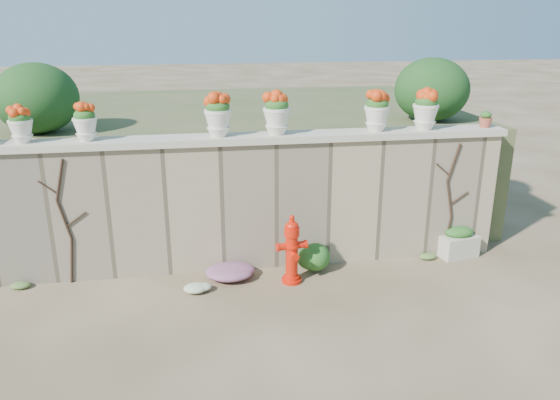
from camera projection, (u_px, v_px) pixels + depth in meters
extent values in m
plane|color=brown|center=(265.00, 323.00, 7.09)|extent=(80.00, 80.00, 0.00)
cube|color=#978465|center=(248.00, 205.00, 8.45)|extent=(8.00, 0.40, 2.00)
cube|color=beige|center=(247.00, 138.00, 8.11)|extent=(8.10, 0.52, 0.10)
cube|color=#384C23|center=(232.00, 155.00, 11.44)|extent=(9.00, 6.00, 2.00)
ellipsoid|color=#143814|center=(36.00, 98.00, 8.59)|extent=(1.30, 1.30, 1.10)
ellipsoid|color=#143814|center=(432.00, 89.00, 9.59)|extent=(1.30, 1.30, 1.10)
cylinder|color=black|center=(72.00, 261.00, 8.05)|extent=(0.12, 0.04, 0.70)
cylinder|color=black|center=(64.00, 220.00, 7.84)|extent=(0.17, 0.04, 0.61)
cylinder|color=black|center=(60.00, 180.00, 7.64)|extent=(0.18, 0.04, 0.61)
cylinder|color=black|center=(76.00, 219.00, 7.86)|extent=(0.30, 0.02, 0.22)
cylinder|color=black|center=(47.00, 187.00, 7.65)|extent=(0.25, 0.02, 0.21)
cylinder|color=black|center=(447.00, 236.00, 8.95)|extent=(0.12, 0.04, 0.70)
cylinder|color=black|center=(449.00, 199.00, 8.73)|extent=(0.17, 0.04, 0.61)
cylinder|color=black|center=(454.00, 163.00, 8.54)|extent=(0.18, 0.04, 0.61)
cylinder|color=black|center=(459.00, 198.00, 8.76)|extent=(0.30, 0.02, 0.22)
cylinder|color=black|center=(443.00, 169.00, 8.55)|extent=(0.25, 0.02, 0.21)
cylinder|color=red|center=(291.00, 280.00, 8.17)|extent=(0.30, 0.30, 0.05)
cylinder|color=red|center=(292.00, 256.00, 8.04)|extent=(0.18, 0.18, 0.66)
cylinder|color=red|center=(292.00, 246.00, 7.99)|extent=(0.22, 0.22, 0.04)
cylinder|color=red|center=(292.00, 232.00, 7.92)|extent=(0.22, 0.22, 0.13)
ellipsoid|color=red|center=(292.00, 225.00, 7.89)|extent=(0.20, 0.20, 0.15)
cylinder|color=red|center=(292.00, 219.00, 7.86)|extent=(0.07, 0.07, 0.11)
cylinder|color=red|center=(282.00, 247.00, 7.95)|extent=(0.16, 0.12, 0.11)
cylinder|color=red|center=(301.00, 245.00, 8.03)|extent=(0.16, 0.12, 0.11)
cylinder|color=red|center=(294.00, 256.00, 7.92)|extent=(0.11, 0.12, 0.10)
cube|color=beige|center=(458.00, 246.00, 9.00)|extent=(0.68, 0.48, 0.36)
ellipsoid|color=#1E5119|center=(459.00, 232.00, 8.93)|extent=(0.52, 0.38, 0.19)
ellipsoid|color=#1E5119|center=(312.00, 257.00, 8.36)|extent=(0.59, 0.53, 0.56)
ellipsoid|color=#AF2398|center=(226.00, 272.00, 8.19)|extent=(0.96, 0.64, 0.26)
ellipsoid|color=white|center=(199.00, 287.00, 7.85)|extent=(0.45, 0.36, 0.16)
ellipsoid|color=#1E5119|center=(19.00, 117.00, 7.50)|extent=(0.29, 0.29, 0.17)
ellipsoid|color=red|center=(19.00, 112.00, 7.48)|extent=(0.25, 0.25, 0.18)
ellipsoid|color=#1E5119|center=(84.00, 115.00, 7.63)|extent=(0.29, 0.29, 0.18)
ellipsoid|color=red|center=(84.00, 110.00, 7.61)|extent=(0.26, 0.26, 0.18)
ellipsoid|color=#1E5119|center=(218.00, 107.00, 7.89)|extent=(0.35, 0.35, 0.21)
ellipsoid|color=red|center=(217.00, 101.00, 7.87)|extent=(0.30, 0.30, 0.22)
ellipsoid|color=#1E5119|center=(277.00, 105.00, 8.02)|extent=(0.35, 0.35, 0.21)
ellipsoid|color=red|center=(277.00, 99.00, 7.99)|extent=(0.31, 0.31, 0.22)
ellipsoid|color=#1E5119|center=(377.00, 103.00, 8.26)|extent=(0.34, 0.34, 0.20)
ellipsoid|color=red|center=(378.00, 98.00, 8.24)|extent=(0.29, 0.29, 0.21)
ellipsoid|color=#1E5119|center=(426.00, 102.00, 8.38)|extent=(0.35, 0.35, 0.21)
ellipsoid|color=red|center=(427.00, 96.00, 8.35)|extent=(0.30, 0.30, 0.22)
ellipsoid|color=#1E5119|center=(486.00, 115.00, 8.61)|extent=(0.17, 0.17, 0.12)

